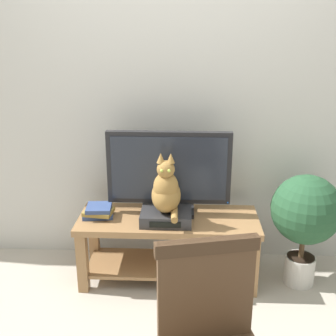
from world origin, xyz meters
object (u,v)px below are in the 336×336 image
object	(u,v)px
media_box	(166,216)
cat	(166,191)
tv_stand	(168,237)
potted_plant	(306,215)
book_stack	(99,211)
tv	(169,172)

from	to	relation	value
media_box	cat	xyz separation A→B (m)	(0.00, -0.01, 0.19)
tv_stand	cat	xyz separation A→B (m)	(-0.01, -0.08, 0.39)
media_box	potted_plant	world-z (taller)	potted_plant
tv_stand	cat	size ratio (longest dim) A/B	2.97
potted_plant	cat	bearing A→B (deg)	-176.63
book_stack	tv_stand	bearing A→B (deg)	1.80
tv_stand	tv	size ratio (longest dim) A/B	1.46
tv_stand	tv	distance (m)	0.47
tv_stand	potted_plant	bearing A→B (deg)	-1.53
cat	book_stack	world-z (taller)	cat
media_box	tv	bearing A→B (deg)	85.33
tv_stand	book_stack	xyz separation A→B (m)	(-0.48, -0.02, 0.19)
potted_plant	tv_stand	bearing A→B (deg)	178.47
tv_stand	tv	xyz separation A→B (m)	(0.00, 0.08, 0.46)
media_box	cat	world-z (taller)	cat
potted_plant	book_stack	bearing A→B (deg)	179.61
book_stack	potted_plant	bearing A→B (deg)	-0.39
cat	potted_plant	xyz separation A→B (m)	(0.94, 0.06, -0.18)
media_box	potted_plant	size ratio (longest dim) A/B	0.42
tv	book_stack	xyz separation A→B (m)	(-0.48, -0.09, -0.27)
tv_stand	tv	world-z (taller)	tv
book_stack	cat	bearing A→B (deg)	-7.83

